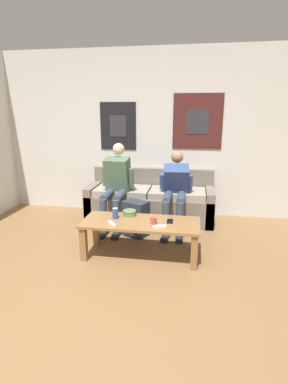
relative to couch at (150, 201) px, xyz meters
name	(u,v)px	position (x,y,z in m)	size (l,w,h in m)	color
ground_plane	(76,322)	(-0.23, -2.47, -0.27)	(18.00, 18.00, 0.00)	brown
wall_back	(140,134)	(-0.23, 0.36, 1.00)	(10.00, 0.07, 2.55)	silver
couch	(150,201)	(0.00, 0.00, 0.00)	(1.90, 0.71, 0.75)	#70665B
coffee_table	(141,227)	(0.07, -1.26, 0.08)	(1.32, 0.54, 0.42)	olive
person_seated_adult	(116,183)	(-0.44, -0.38, 0.36)	(0.47, 0.83, 1.18)	#384256
person_seated_teen	(175,188)	(0.40, -0.35, 0.32)	(0.47, 0.89, 1.08)	#384256
backpack	(135,219)	(-0.10, -0.69, -0.05)	(0.38, 0.33, 0.47)	#282D38
ceramic_bowl	(129,213)	(-0.09, -1.09, 0.19)	(0.16, 0.16, 0.07)	#607F47
pillar_candle	(153,220)	(0.22, -1.31, 0.19)	(0.07, 0.07, 0.09)	#B24C42
drink_can_blue	(115,213)	(-0.24, -1.21, 0.21)	(0.07, 0.07, 0.12)	#28479E
game_controller_near_left	(159,226)	(0.30, -1.41, 0.16)	(0.15, 0.08, 0.03)	white
game_controller_near_right	(112,223)	(-0.22, -1.41, 0.16)	(0.11, 0.14, 0.03)	white
cell_phone	(170,221)	(0.40, -1.21, 0.15)	(0.07, 0.14, 0.01)	black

